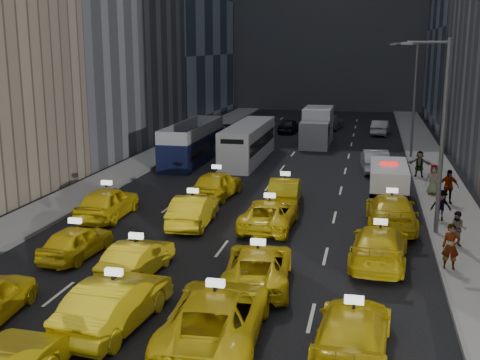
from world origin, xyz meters
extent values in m
plane|color=black|center=(0.00, 0.00, 0.00)|extent=(160.00, 160.00, 0.00)
cube|color=gray|center=(-10.50, 25.00, 0.07)|extent=(3.00, 90.00, 0.15)
cube|color=gray|center=(10.50, 25.00, 0.07)|extent=(3.00, 90.00, 0.15)
cube|color=slate|center=(-9.05, 25.00, 0.09)|extent=(0.15, 90.00, 0.18)
cube|color=slate|center=(9.05, 25.00, 0.09)|extent=(0.15, 90.00, 0.18)
cylinder|color=#595B60|center=(9.30, 12.00, 4.50)|extent=(0.20, 0.20, 9.00)
cylinder|color=#595B60|center=(8.40, 12.00, 8.80)|extent=(1.80, 0.12, 0.12)
cube|color=slate|center=(7.50, 12.00, 8.75)|extent=(0.50, 0.22, 0.12)
cylinder|color=#595B60|center=(9.30, 32.00, 4.50)|extent=(0.20, 0.20, 9.00)
cylinder|color=#595B60|center=(8.40, 32.00, 8.80)|extent=(1.80, 0.12, 0.12)
cube|color=slate|center=(7.50, 32.00, 8.75)|extent=(0.50, 0.22, 0.12)
imported|color=gold|center=(-1.42, 0.02, 0.81)|extent=(2.19, 5.09, 1.63)
imported|color=gold|center=(1.87, -0.21, 0.82)|extent=(3.05, 6.07, 1.65)
imported|color=gold|center=(5.87, -0.14, 0.73)|extent=(2.34, 5.16, 1.47)
imported|color=gold|center=(-5.65, 5.65, 0.69)|extent=(1.95, 4.16, 1.38)
imported|color=gold|center=(-2.40, 4.25, 0.69)|extent=(1.73, 4.29, 1.39)
imported|color=gold|center=(2.28, 4.39, 0.72)|extent=(2.91, 5.37, 1.43)
imported|color=gold|center=(6.67, 7.56, 0.78)|extent=(2.54, 5.51, 1.56)
imported|color=gold|center=(-6.85, 11.38, 0.82)|extent=(2.00, 4.86, 1.65)
imported|color=gold|center=(-2.21, 11.08, 0.77)|extent=(1.88, 4.76, 1.54)
imported|color=gold|center=(1.53, 11.42, 0.71)|extent=(2.47, 5.16, 1.42)
imported|color=gold|center=(7.26, 12.75, 0.82)|extent=(2.47, 5.74, 1.65)
imported|color=gold|center=(-2.46, 16.65, 0.81)|extent=(2.42, 4.94, 1.62)
imported|color=gold|center=(1.61, 16.12, 0.76)|extent=(1.90, 4.68, 1.51)
cube|color=silver|center=(7.23, 17.92, 1.06)|extent=(2.06, 5.33, 2.13)
cylinder|color=black|center=(6.36, 16.16, 0.43)|extent=(0.28, 0.85, 0.85)
cylinder|color=black|center=(8.09, 16.16, 0.43)|extent=(0.28, 0.85, 0.85)
cylinder|color=black|center=(6.36, 19.68, 0.43)|extent=(0.28, 0.85, 0.85)
cylinder|color=black|center=(8.09, 19.68, 0.43)|extent=(0.28, 0.85, 0.85)
cube|color=navy|center=(7.23, 17.92, 0.92)|extent=(2.10, 5.33, 0.24)
cube|color=red|center=(7.23, 17.92, 2.21)|extent=(0.97, 0.34, 0.15)
cube|color=black|center=(-7.02, 27.06, 1.46)|extent=(2.96, 10.18, 2.92)
cylinder|color=black|center=(-8.01, 22.94, 0.55)|extent=(0.28, 1.10, 1.10)
cylinder|color=black|center=(-6.03, 22.94, 0.55)|extent=(0.28, 1.10, 1.10)
cylinder|color=black|center=(-8.01, 31.18, 0.55)|extent=(0.28, 1.10, 1.10)
cylinder|color=black|center=(-6.03, 31.18, 0.55)|extent=(0.28, 1.10, 1.10)
cube|color=silver|center=(-2.98, 28.32, 1.42)|extent=(3.54, 11.16, 2.83)
cylinder|color=black|center=(-3.97, 23.73, 0.55)|extent=(0.28, 1.10, 1.10)
cylinder|color=black|center=(-1.99, 23.73, 0.55)|extent=(0.28, 1.10, 1.10)
cylinder|color=black|center=(-3.97, 32.90, 0.55)|extent=(0.28, 1.10, 1.10)
cylinder|color=black|center=(-1.99, 32.90, 0.55)|extent=(0.28, 1.10, 1.10)
cube|color=silver|center=(1.46, 37.11, 1.62)|extent=(2.92, 7.24, 3.24)
cylinder|color=black|center=(0.39, 34.47, 0.55)|extent=(0.28, 1.10, 1.10)
cylinder|color=black|center=(2.53, 34.47, 0.55)|extent=(0.28, 1.10, 1.10)
cylinder|color=black|center=(0.39, 39.76, 0.55)|extent=(0.28, 1.10, 1.10)
cylinder|color=black|center=(2.53, 39.76, 0.55)|extent=(0.28, 1.10, 1.10)
imported|color=#ADB1B6|center=(6.51, 26.28, 0.79)|extent=(2.08, 4.95, 1.59)
imported|color=black|center=(-6.95, 38.25, 0.75)|extent=(3.04, 5.61, 1.49)
imported|color=slate|center=(1.93, 47.82, 0.77)|extent=(2.68, 5.49, 1.54)
imported|color=black|center=(-1.91, 44.03, 0.71)|extent=(2.22, 4.36, 1.42)
imported|color=#929499|center=(7.03, 44.60, 0.73)|extent=(1.93, 4.56, 1.46)
imported|color=gray|center=(9.35, 7.19, 1.05)|extent=(0.68, 0.46, 1.80)
imported|color=gray|center=(9.98, 10.13, 0.92)|extent=(0.83, 0.58, 1.54)
imported|color=gray|center=(9.69, 14.00, 0.93)|extent=(1.02, 0.43, 1.56)
imported|color=gray|center=(10.42, 17.59, 1.10)|extent=(1.15, 0.61, 1.90)
imported|color=gray|center=(9.82, 19.58, 1.04)|extent=(0.90, 0.53, 1.78)
imported|color=gray|center=(9.38, 24.44, 1.01)|extent=(1.65, 0.68, 1.73)
camera|label=1|loc=(6.09, -16.17, 8.65)|focal=45.00mm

